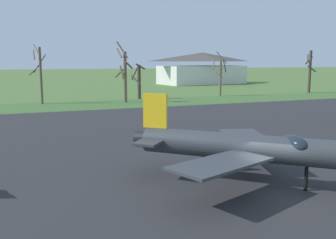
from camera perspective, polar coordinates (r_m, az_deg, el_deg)
ground_plane at (r=19.89m, az=14.91°, el=-10.93°), size 600.00×600.00×0.00m
asphalt_apron at (r=31.23m, az=0.08°, el=-3.36°), size 105.62×44.73×0.05m
grass_verge_strip at (r=58.19m, az=-10.39°, el=2.20°), size 165.62×12.00×0.06m
jet_fighter_rear_center at (r=20.57m, az=13.20°, el=-4.17°), size 11.89×11.54×4.76m
bare_tree_far_left at (r=61.20m, az=-18.74°, el=6.67°), size 2.71×2.67×9.12m
bare_tree_left_of_center at (r=60.54m, az=-6.58°, el=6.90°), size 2.76×2.96×9.64m
bare_tree_center at (r=65.95m, az=-4.44°, el=5.88°), size 2.36×2.83×6.21m
bare_tree_right_of_center at (r=72.18m, az=7.90°, el=6.69°), size 3.11×3.26×8.34m
bare_tree_far_right at (r=83.82m, az=20.60°, el=6.94°), size 2.22×2.28×8.74m
visitor_building at (r=110.95m, az=5.18°, el=7.66°), size 27.16×15.55×9.01m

